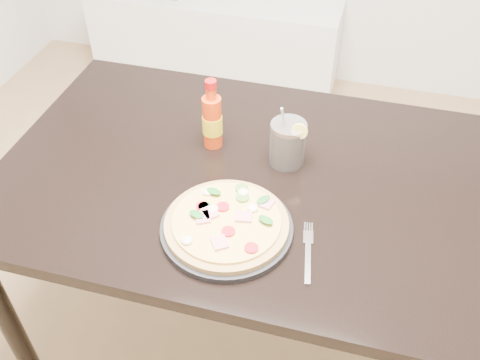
% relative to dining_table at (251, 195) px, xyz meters
% --- Properties ---
extents(dining_table, '(1.40, 0.90, 0.75)m').
position_rel_dining_table_xyz_m(dining_table, '(0.00, 0.00, 0.00)').
color(dining_table, black).
rests_on(dining_table, ground).
extents(plate, '(0.32, 0.32, 0.02)m').
position_rel_dining_table_xyz_m(plate, '(-0.01, -0.22, 0.09)').
color(plate, black).
rests_on(plate, dining_table).
extents(pizza, '(0.30, 0.30, 0.03)m').
position_rel_dining_table_xyz_m(pizza, '(-0.01, -0.22, 0.11)').
color(pizza, tan).
rests_on(pizza, plate).
extents(hot_sauce_bottle, '(0.07, 0.07, 0.22)m').
position_rel_dining_table_xyz_m(hot_sauce_bottle, '(-0.14, 0.09, 0.17)').
color(hot_sauce_bottle, '#E23D0D').
rests_on(hot_sauce_bottle, dining_table).
extents(cola_cup, '(0.10, 0.10, 0.19)m').
position_rel_dining_table_xyz_m(cola_cup, '(0.08, 0.07, 0.14)').
color(cola_cup, black).
rests_on(cola_cup, dining_table).
extents(fork, '(0.05, 0.19, 0.00)m').
position_rel_dining_table_xyz_m(fork, '(0.20, -0.23, 0.09)').
color(fork, silver).
rests_on(fork, dining_table).
extents(media_console, '(1.40, 0.34, 0.50)m').
position_rel_dining_table_xyz_m(media_console, '(-0.62, 1.60, -0.42)').
color(media_console, white).
rests_on(media_console, ground).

